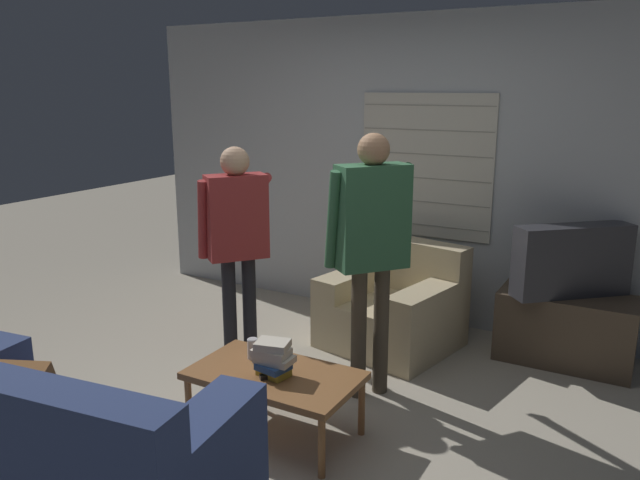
# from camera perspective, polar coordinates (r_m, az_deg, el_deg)

# --- Properties ---
(ground_plane) EXTENTS (16.00, 16.00, 0.00)m
(ground_plane) POSITION_cam_1_polar(r_m,az_deg,el_deg) (3.99, -3.36, -15.79)
(ground_plane) COLOR #B2A893
(wall_back) EXTENTS (5.20, 0.08, 2.55)m
(wall_back) POSITION_cam_1_polar(r_m,az_deg,el_deg) (5.33, 8.35, 6.21)
(wall_back) COLOR #ADB2B7
(wall_back) RESTS_ON ground_plane
(couch_blue) EXTENTS (1.75, 1.00, 0.87)m
(couch_blue) POSITION_cam_1_polar(r_m,az_deg,el_deg) (3.21, -22.87, -18.03)
(couch_blue) COLOR navy
(couch_blue) RESTS_ON ground_plane
(armchair_beige) EXTENTS (1.06, 1.01, 0.79)m
(armchair_beige) POSITION_cam_1_polar(r_m,az_deg,el_deg) (4.92, 6.83, -6.12)
(armchair_beige) COLOR #C6B289
(armchair_beige) RESTS_ON ground_plane
(coffee_table) EXTENTS (0.96, 0.56, 0.39)m
(coffee_table) POSITION_cam_1_polar(r_m,az_deg,el_deg) (3.66, -4.18, -12.51)
(coffee_table) COLOR brown
(coffee_table) RESTS_ON ground_plane
(tv_stand) EXTENTS (0.94, 0.45, 0.52)m
(tv_stand) POSITION_cam_1_polar(r_m,az_deg,el_deg) (4.92, 21.52, -7.55)
(tv_stand) COLOR #4C3D2D
(tv_stand) RESTS_ON ground_plane
(tv) EXTENTS (0.77, 0.71, 0.51)m
(tv) POSITION_cam_1_polar(r_m,az_deg,el_deg) (4.77, 22.04, -1.75)
(tv) COLOR #2D2D33
(tv) RESTS_ON tv_stand
(person_left_standing) EXTENTS (0.50, 0.76, 1.58)m
(person_left_standing) POSITION_cam_1_polar(r_m,az_deg,el_deg) (4.43, -7.63, 0.98)
(person_left_standing) COLOR black
(person_left_standing) RESTS_ON ground_plane
(person_right_standing) EXTENTS (0.55, 0.83, 1.71)m
(person_right_standing) POSITION_cam_1_polar(r_m,az_deg,el_deg) (3.89, 4.70, 0.65)
(person_right_standing) COLOR #4C4233
(person_right_standing) RESTS_ON ground_plane
(book_stack) EXTENTS (0.23, 0.20, 0.20)m
(book_stack) POSITION_cam_1_polar(r_m,az_deg,el_deg) (3.57, -4.31, -10.70)
(book_stack) COLOR gold
(book_stack) RESTS_ON coffee_table
(soda_can) EXTENTS (0.07, 0.07, 0.13)m
(soda_can) POSITION_cam_1_polar(r_m,az_deg,el_deg) (3.80, -6.16, -9.84)
(soda_can) COLOR silver
(soda_can) RESTS_ON coffee_table
(spare_remote) EXTENTS (0.12, 0.12, 0.02)m
(spare_remote) POSITION_cam_1_polar(r_m,az_deg,el_deg) (3.58, -4.49, -12.27)
(spare_remote) COLOR black
(spare_remote) RESTS_ON coffee_table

